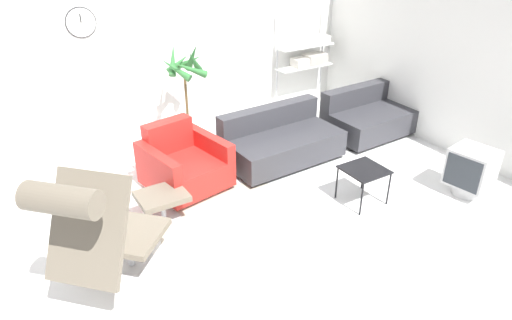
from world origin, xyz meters
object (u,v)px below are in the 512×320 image
object	(u,v)px
lounge_chair	(96,225)
armchair_red	(184,166)
potted_plant	(187,102)
couch_low	(280,142)
crt_television	(471,170)
ottoman	(162,201)
side_table	(364,172)
shelf_unit	(310,55)
couch_second	(366,119)

from	to	relation	value
lounge_chair	armchair_red	size ratio (longest dim) A/B	1.30
armchair_red	potted_plant	xyz separation A→B (m)	(0.52, 1.01, 0.37)
couch_low	crt_television	size ratio (longest dim) A/B	2.68
crt_television	potted_plant	xyz separation A→B (m)	(-2.22, 2.89, 0.33)
ottoman	armchair_red	distance (m)	0.74
couch_low	side_table	world-z (taller)	couch_low
ottoman	potted_plant	size ratio (longest dim) A/B	0.34
armchair_red	shelf_unit	world-z (taller)	shelf_unit
lounge_chair	ottoman	size ratio (longest dim) A/B	2.55
armchair_red	couch_second	xyz separation A→B (m)	(2.91, -0.02, -0.03)
crt_television	shelf_unit	world-z (taller)	shelf_unit
armchair_red	side_table	distance (m)	2.09
couch_low	shelf_unit	distance (m)	2.21
couch_low	side_table	distance (m)	1.35
couch_second	side_table	bearing A→B (deg)	43.02
couch_low	side_table	bearing A→B (deg)	97.02
couch_low	potted_plant	xyz separation A→B (m)	(-0.85, 1.03, 0.39)
potted_plant	couch_second	bearing A→B (deg)	-23.25
lounge_chair	ottoman	xyz separation A→B (m)	(0.80, 0.79, -0.49)
ottoman	potted_plant	world-z (taller)	potted_plant
ottoman	armchair_red	bearing A→B (deg)	49.02
crt_television	shelf_unit	distance (m)	3.36
couch_low	potted_plant	distance (m)	1.39
ottoman	side_table	xyz separation A→B (m)	(2.07, -0.80, 0.12)
couch_second	lounge_chair	bearing A→B (deg)	15.33
couch_low	couch_second	world-z (taller)	same
side_table	crt_television	distance (m)	1.27
ottoman	potted_plant	xyz separation A→B (m)	(1.00, 1.57, 0.39)
ottoman	couch_second	size ratio (longest dim) A/B	0.40
side_table	potted_plant	size ratio (longest dim) A/B	0.30
couch_low	armchair_red	bearing A→B (deg)	-3.21
potted_plant	shelf_unit	bearing A→B (deg)	9.93
lounge_chair	potted_plant	xyz separation A→B (m)	(1.81, 2.36, -0.11)
armchair_red	side_table	size ratio (longest dim) A/B	2.22
ottoman	side_table	bearing A→B (deg)	-21.11
couch_low	shelf_unit	xyz separation A→B (m)	(1.55, 1.45, 0.61)
lounge_chair	crt_television	distance (m)	4.08
ottoman	side_table	world-z (taller)	side_table
armchair_red	crt_television	bearing A→B (deg)	135.07
armchair_red	crt_television	distance (m)	3.32
potted_plant	shelf_unit	distance (m)	2.45
lounge_chair	crt_television	xyz separation A→B (m)	(4.02, -0.54, -0.44)
lounge_chair	side_table	xyz separation A→B (m)	(2.87, -0.01, -0.37)
armchair_red	potted_plant	world-z (taller)	potted_plant
side_table	crt_television	world-z (taller)	crt_television
lounge_chair	couch_low	bearing A→B (deg)	71.99
couch_low	ottoman	bearing A→B (deg)	13.81
couch_low	crt_television	distance (m)	2.31
lounge_chair	couch_second	xyz separation A→B (m)	(4.19, 1.33, -0.50)
potted_plant	armchair_red	bearing A→B (deg)	-117.25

